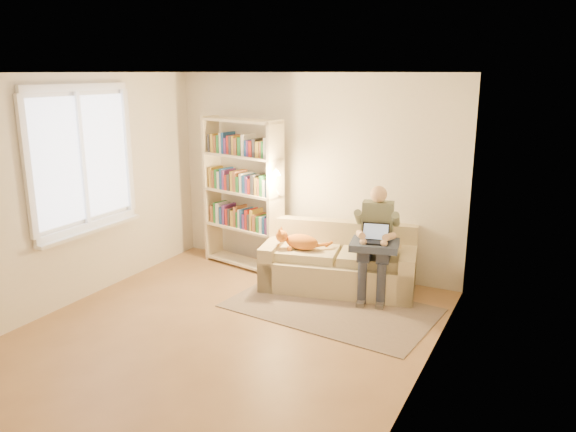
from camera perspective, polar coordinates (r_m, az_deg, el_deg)
The scene contains 14 objects.
floor at distance 5.91m, azimuth -6.65°, elevation -11.83°, with size 4.50×4.50×0.00m, color olive.
ceiling at distance 5.30m, azimuth -7.49°, elevation 14.25°, with size 4.00×4.50×0.02m, color white.
wall_left at distance 6.76m, azimuth -21.34°, elevation 2.30°, with size 0.02×4.50×2.60m, color silver.
wall_right at distance 4.69m, azimuth 13.79°, elevation -2.17°, with size 0.02×4.50×2.60m, color silver.
wall_back at distance 7.40m, azimuth 2.63°, elevation 4.27°, with size 4.00×0.02×2.60m, color silver.
wall_front at distance 3.89m, azimuth -25.78°, elevation -6.76°, with size 4.00×0.02×2.60m, color silver.
window at distance 6.84m, azimuth -19.87°, elevation 3.21°, with size 0.12×1.52×1.69m.
sofa at distance 6.98m, azimuth 5.22°, elevation -5.03°, with size 1.97×1.19×0.78m.
person at distance 6.65m, azimuth 8.93°, elevation -2.00°, with size 0.46×0.63×1.32m.
cat at distance 6.86m, azimuth 1.42°, elevation -2.57°, with size 0.62×0.32×0.24m.
blanket at distance 6.56m, azimuth 8.42°, elevation -2.89°, with size 0.54×0.45×0.08m, color #2D374F.
laptop at distance 6.55m, azimuth 8.46°, elevation -2.10°, with size 0.36×0.33×0.25m.
bookshelf at distance 7.53m, azimuth -4.64°, elevation 3.02°, with size 1.33×0.63×2.03m.
rug at distance 6.47m, azimuth 4.36°, elevation -9.29°, with size 2.27×1.34×0.01m, color #816E5D.
Camera 1 is at (2.96, -4.40, 2.61)m, focal length 35.00 mm.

